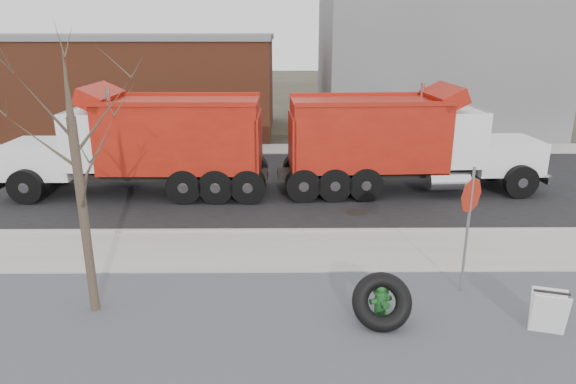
{
  "coord_description": "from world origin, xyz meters",
  "views": [
    {
      "loc": [
        0.69,
        -11.96,
        5.54
      ],
      "look_at": [
        0.8,
        0.99,
        1.4
      ],
      "focal_mm": 32.0,
      "sensor_mm": 36.0,
      "label": 1
    }
  ],
  "objects_px": {
    "dump_truck_red_a": "(401,139)",
    "dump_truck_red_b": "(148,141)",
    "stop_sign": "(470,209)",
    "sandwich_board": "(549,312)",
    "fire_hydrant": "(381,302)",
    "truck_tire": "(382,302)"
  },
  "relations": [
    {
      "from": "dump_truck_red_a",
      "to": "dump_truck_red_b",
      "type": "distance_m",
      "value": 8.69
    },
    {
      "from": "stop_sign",
      "to": "sandwich_board",
      "type": "height_order",
      "value": "stop_sign"
    },
    {
      "from": "fire_hydrant",
      "to": "dump_truck_red_a",
      "type": "height_order",
      "value": "dump_truck_red_a"
    },
    {
      "from": "stop_sign",
      "to": "fire_hydrant",
      "type": "bearing_deg",
      "value": -168.62
    },
    {
      "from": "fire_hydrant",
      "to": "stop_sign",
      "type": "height_order",
      "value": "stop_sign"
    },
    {
      "from": "sandwich_board",
      "to": "dump_truck_red_a",
      "type": "bearing_deg",
      "value": 112.46
    },
    {
      "from": "fire_hydrant",
      "to": "sandwich_board",
      "type": "distance_m",
      "value": 3.11
    },
    {
      "from": "truck_tire",
      "to": "sandwich_board",
      "type": "relative_size",
      "value": 1.49
    },
    {
      "from": "sandwich_board",
      "to": "stop_sign",
      "type": "bearing_deg",
      "value": 139.55
    },
    {
      "from": "fire_hydrant",
      "to": "dump_truck_red_a",
      "type": "bearing_deg",
      "value": 54.57
    },
    {
      "from": "sandwich_board",
      "to": "dump_truck_red_b",
      "type": "relative_size",
      "value": 0.1
    },
    {
      "from": "sandwich_board",
      "to": "dump_truck_red_b",
      "type": "bearing_deg",
      "value": 154.33
    },
    {
      "from": "truck_tire",
      "to": "dump_truck_red_b",
      "type": "height_order",
      "value": "dump_truck_red_b"
    },
    {
      "from": "stop_sign",
      "to": "truck_tire",
      "type": "bearing_deg",
      "value": -164.43
    },
    {
      "from": "stop_sign",
      "to": "sandwich_board",
      "type": "distance_m",
      "value": 2.46
    },
    {
      "from": "dump_truck_red_b",
      "to": "fire_hydrant",
      "type": "bearing_deg",
      "value": 129.04
    },
    {
      "from": "truck_tire",
      "to": "stop_sign",
      "type": "distance_m",
      "value": 2.8
    },
    {
      "from": "truck_tire",
      "to": "dump_truck_red_a",
      "type": "xyz_separation_m",
      "value": [
        2.18,
        8.7,
        1.36
      ]
    },
    {
      "from": "truck_tire",
      "to": "fire_hydrant",
      "type": "bearing_deg",
      "value": 83.95
    },
    {
      "from": "fire_hydrant",
      "to": "dump_truck_red_b",
      "type": "bearing_deg",
      "value": 107.3
    },
    {
      "from": "truck_tire",
      "to": "sandwich_board",
      "type": "xyz_separation_m",
      "value": [
        3.08,
        -0.34,
        -0.04
      ]
    },
    {
      "from": "fire_hydrant",
      "to": "sandwich_board",
      "type": "height_order",
      "value": "sandwich_board"
    }
  ]
}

